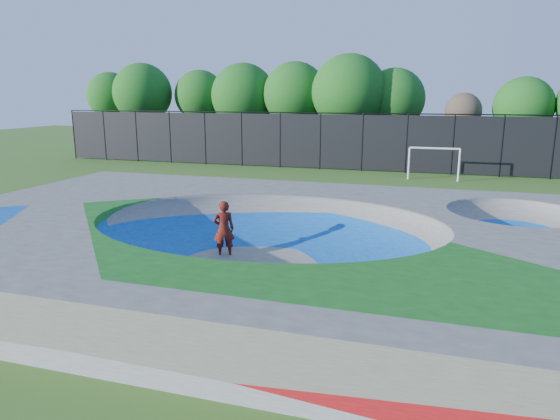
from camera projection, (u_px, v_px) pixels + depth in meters
The scene contains 7 objects.
ground at pixel (267, 266), 15.62m from camera, with size 120.00×120.00×0.00m, color #355E1A.
skate_deck at pixel (267, 243), 15.45m from camera, with size 22.00×14.00×1.50m, color gray.
skater at pixel (224, 229), 16.27m from camera, with size 0.69×0.45×1.89m, color #AD220D.
skateboard at pixel (225, 256), 16.48m from camera, with size 0.78×0.22×0.05m, color black.
soccer_goal at pixel (434, 158), 31.03m from camera, with size 3.13×0.12×2.06m.
fence at pixel (362, 141), 34.71m from camera, with size 48.09×0.09×4.04m.
treeline at pixel (370, 97), 38.93m from camera, with size 53.97×7.31×8.34m.
Camera 1 is at (4.74, -14.06, 5.21)m, focal length 32.00 mm.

